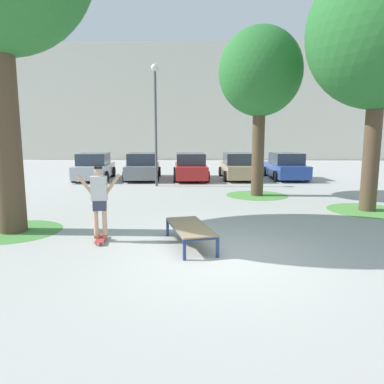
# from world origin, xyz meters

# --- Properties ---
(ground_plane) EXTENTS (120.00, 120.00, 0.00)m
(ground_plane) POSITION_xyz_m (0.00, 0.00, 0.00)
(ground_plane) COLOR #A8A8A3
(building_facade) EXTENTS (41.52, 4.00, 11.64)m
(building_facade) POSITION_xyz_m (-0.82, 31.69, 5.82)
(building_facade) COLOR silver
(building_facade) RESTS_ON ground
(skate_box) EXTENTS (1.26, 2.04, 0.46)m
(skate_box) POSITION_xyz_m (-0.65, 0.77, 0.41)
(skate_box) COLOR navy
(skate_box) RESTS_ON ground
(skateboard) EXTENTS (0.31, 0.82, 0.09)m
(skateboard) POSITION_xyz_m (-2.76, 1.02, 0.08)
(skateboard) COLOR #B23333
(skateboard) RESTS_ON ground
(skater) EXTENTS (1.00, 0.32, 1.69)m
(skater) POSITION_xyz_m (-2.76, 1.02, 1.07)
(skater) COLOR tan
(skater) RESTS_ON skateboard
(grass_patch_near_left) EXTENTS (2.44, 2.44, 0.01)m
(grass_patch_near_left) POSITION_xyz_m (-5.31, 1.86, 0.00)
(grass_patch_near_left) COLOR #47893D
(grass_patch_near_left) RESTS_ON ground
(tree_near_right) EXTENTS (4.56, 4.56, 8.08)m
(tree_near_right) POSITION_xyz_m (5.16, 4.82, 5.65)
(tree_near_right) COLOR brown
(tree_near_right) RESTS_ON ground
(grass_patch_near_right) EXTENTS (2.59, 2.59, 0.01)m
(grass_patch_near_right) POSITION_xyz_m (5.16, 4.82, 0.00)
(grass_patch_near_right) COLOR #519342
(grass_patch_near_right) RESTS_ON ground
(tree_mid_back) EXTENTS (3.32, 3.32, 6.74)m
(tree_mid_back) POSITION_xyz_m (1.91, 7.77, 4.92)
(tree_mid_back) COLOR brown
(tree_mid_back) RESTS_ON ground
(grass_patch_mid_back) EXTENTS (2.57, 2.57, 0.01)m
(grass_patch_mid_back) POSITION_xyz_m (1.91, 7.77, 0.00)
(grass_patch_mid_back) COLOR #519342
(grass_patch_mid_back) RESTS_ON ground
(car_silver) EXTENTS (2.22, 4.34, 1.50)m
(car_silver) POSITION_xyz_m (-6.52, 13.06, 0.69)
(car_silver) COLOR #B7BABF
(car_silver) RESTS_ON ground
(car_grey) EXTENTS (2.16, 4.32, 1.50)m
(car_grey) POSITION_xyz_m (-3.79, 13.29, 0.69)
(car_grey) COLOR slate
(car_grey) RESTS_ON ground
(car_red) EXTENTS (2.17, 4.32, 1.50)m
(car_red) POSITION_xyz_m (-1.05, 13.18, 0.69)
(car_red) COLOR red
(car_red) RESTS_ON ground
(car_tan) EXTENTS (2.10, 4.29, 1.50)m
(car_tan) POSITION_xyz_m (1.68, 13.50, 0.69)
(car_tan) COLOR tan
(car_tan) RESTS_ON ground
(car_blue) EXTENTS (2.10, 4.29, 1.50)m
(car_blue) POSITION_xyz_m (4.42, 13.68, 0.69)
(car_blue) COLOR #28479E
(car_blue) RESTS_ON ground
(light_post) EXTENTS (0.36, 0.36, 5.83)m
(light_post) POSITION_xyz_m (-2.64, 10.45, 3.83)
(light_post) COLOR #4C4C51
(light_post) RESTS_ON ground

